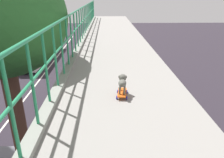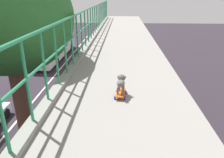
% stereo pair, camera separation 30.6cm
% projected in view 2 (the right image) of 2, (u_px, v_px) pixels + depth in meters
% --- Properties ---
extents(green_railing, '(0.20, 32.58, 1.33)m').
position_uv_depth(green_railing, '(7.00, 137.00, 2.45)').
color(green_railing, gray).
rests_on(green_railing, overpass_deck).
extents(city_bus, '(2.65, 11.97, 3.03)m').
position_uv_depth(city_bus, '(54.00, 44.00, 27.39)').
color(city_bus, white).
rests_on(city_bus, ground).
extents(roadside_tree_mid, '(3.63, 3.63, 8.80)m').
position_uv_depth(roadside_tree_mid, '(8.00, 23.00, 5.85)').
color(roadside_tree_mid, brown).
rests_on(roadside_tree_mid, ground).
extents(toy_skateboard, '(0.24, 0.42, 0.09)m').
position_uv_depth(toy_skateboard, '(121.00, 93.00, 4.09)').
color(toy_skateboard, '#EC5916').
rests_on(toy_skateboard, overpass_deck).
extents(small_dog, '(0.18, 0.37, 0.33)m').
position_uv_depth(small_dog, '(121.00, 82.00, 4.03)').
color(small_dog, '#5B5A52').
rests_on(small_dog, toy_skateboard).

